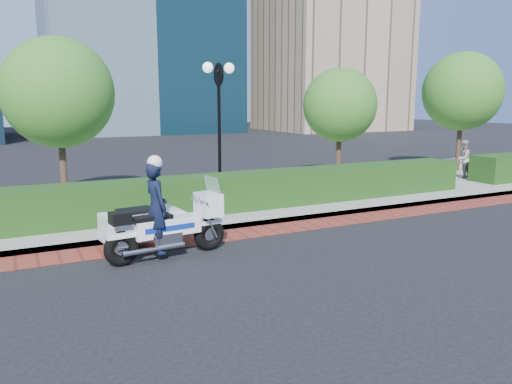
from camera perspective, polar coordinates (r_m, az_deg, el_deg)
name	(u,v)px	position (r m, az deg, el deg)	size (l,w,h in m)	color
ground	(270,250)	(10.98, 1.56, -6.64)	(120.00, 120.00, 0.00)	black
brick_strip	(241,234)	(12.27, -1.76, -4.78)	(60.00, 1.00, 0.01)	maroon
sidewalk	(182,199)	(16.34, -8.43, -0.80)	(60.00, 8.00, 0.15)	gray
hedge_main	(209,194)	(14.01, -5.40, -0.20)	(18.00, 1.20, 1.00)	black
lamppost	(219,109)	(15.63, -4.25, 9.43)	(1.02, 0.70, 4.21)	black
tree_b	(58,93)	(15.81, -21.69, 10.47)	(3.20, 3.20, 4.89)	#332319
tree_c	(340,105)	(19.48, 9.57, 9.76)	(2.80, 2.80, 4.30)	#332319
tree_d	(462,91)	(23.90, 22.53, 10.57)	(3.40, 3.40, 5.16)	#332319
tower_right	(332,0)	(58.61, 8.69, 20.89)	(14.00, 12.00, 28.00)	gray
police_motorcycle	(155,220)	(10.73, -11.49, -3.18)	(2.66, 1.89, 2.15)	black
pedestrian	(463,159)	(21.69, 22.57, 3.51)	(0.74, 0.58, 1.53)	#A19B8E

